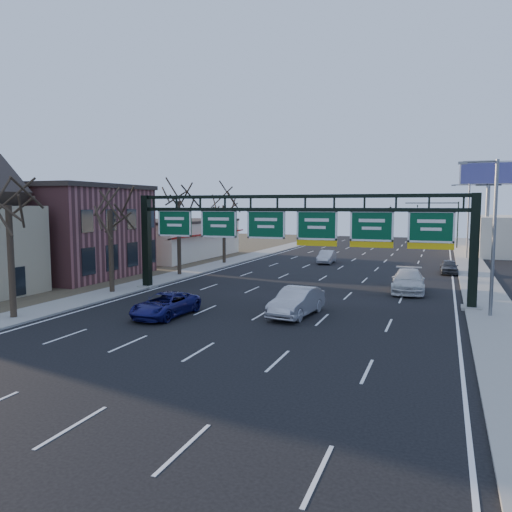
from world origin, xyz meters
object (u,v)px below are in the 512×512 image
at_px(car_blue_suv, 165,305).
at_px(car_silver_sedan, 297,302).
at_px(car_white_wagon, 408,281).
at_px(sign_gantry, 293,232).

distance_m(car_blue_suv, car_silver_sedan, 7.64).
xyz_separation_m(car_blue_suv, car_white_wagon, (12.64, 13.57, 0.15)).
bearing_deg(car_blue_suv, sign_gantry, 60.89).
bearing_deg(car_blue_suv, car_silver_sedan, 24.81).
bearing_deg(sign_gantry, car_silver_sedan, -71.29).
bearing_deg(car_white_wagon, car_silver_sedan, -120.44).
height_order(sign_gantry, car_silver_sedan, sign_gantry).
distance_m(sign_gantry, car_blue_suv, 10.62).
height_order(car_silver_sedan, car_white_wagon, car_white_wagon).
relative_size(car_blue_suv, car_silver_sedan, 0.98).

